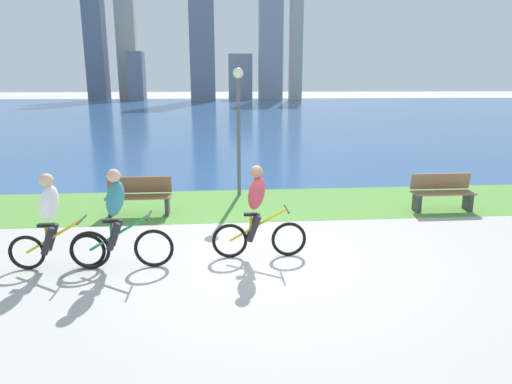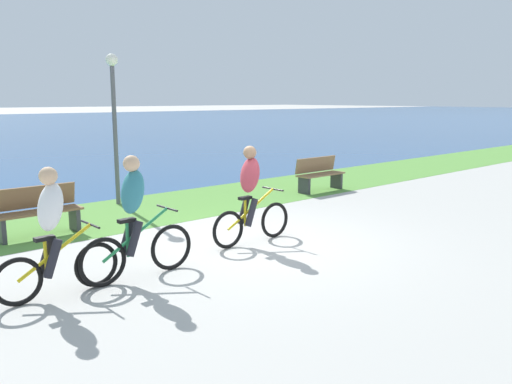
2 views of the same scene
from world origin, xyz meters
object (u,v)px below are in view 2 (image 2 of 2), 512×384
(cyclist_lead, at_px, (251,195))
(bench_near_path, at_px, (319,174))
(cyclist_distant_rear, at_px, (53,232))
(bench_far_along_path, at_px, (37,212))
(lamppost_tall, at_px, (114,105))
(cyclist_trailing, at_px, (135,219))

(cyclist_lead, xyz_separation_m, bench_near_path, (4.79, 2.67, -0.38))
(cyclist_distant_rear, height_order, bench_far_along_path, cyclist_distant_rear)
(bench_near_path, bearing_deg, bench_far_along_path, 178.17)
(cyclist_lead, height_order, lamppost_tall, lamppost_tall)
(bench_near_path, xyz_separation_m, lamppost_tall, (-4.89, 1.95, 1.84))
(cyclist_distant_rear, xyz_separation_m, bench_far_along_path, (0.88, 3.15, -0.38))
(cyclist_trailing, distance_m, lamppost_tall, 5.61)
(lamppost_tall, bearing_deg, cyclist_trailing, -114.51)
(cyclist_lead, relative_size, cyclist_trailing, 0.99)
(cyclist_distant_rear, xyz_separation_m, bench_near_path, (8.22, 2.91, -0.38))
(cyclist_lead, distance_m, cyclist_trailing, 2.37)
(cyclist_trailing, distance_m, bench_near_path, 7.74)
(cyclist_lead, xyz_separation_m, cyclist_trailing, (-2.35, -0.30, 0.01))
(bench_near_path, relative_size, bench_far_along_path, 1.00)
(lamppost_tall, bearing_deg, cyclist_distant_rear, -124.38)
(cyclist_lead, bearing_deg, cyclist_trailing, -172.68)
(bench_far_along_path, bearing_deg, cyclist_distant_rear, -105.67)
(cyclist_trailing, height_order, lamppost_tall, lamppost_tall)
(cyclist_trailing, bearing_deg, lamppost_tall, 65.49)
(cyclist_trailing, height_order, bench_far_along_path, cyclist_trailing)
(cyclist_distant_rear, relative_size, bench_near_path, 1.09)
(cyclist_lead, distance_m, cyclist_distant_rear, 3.44)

